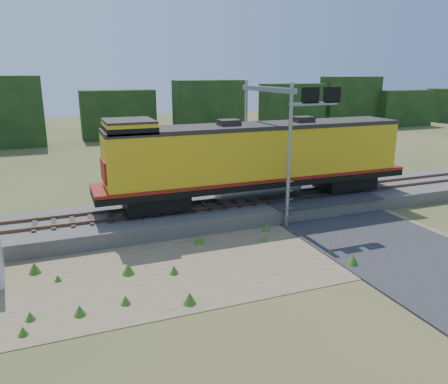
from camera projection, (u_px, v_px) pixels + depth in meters
name	position (u px, v px, depth m)	size (l,w,h in m)	color
ground	(248.00, 260.00, 19.74)	(140.00, 140.00, 0.00)	#475123
ballast	(205.00, 213.00, 25.02)	(70.00, 5.00, 0.80)	slate
rails	(205.00, 205.00, 24.89)	(70.00, 1.54, 0.16)	brown
dirt_shoulder	(203.00, 262.00, 19.48)	(26.00, 8.00, 0.03)	#8C7754
road	(364.00, 232.00, 22.83)	(7.00, 66.00, 0.86)	#38383A
tree_line_north	(120.00, 115.00, 53.03)	(130.00, 3.00, 6.50)	#143312
weed_clumps	(172.00, 271.00, 18.60)	(15.00, 6.20, 0.56)	#3C6C1E
locomotive	(255.00, 158.00, 25.30)	(18.96, 2.89, 4.89)	black
signal_gantry	(278.00, 117.00, 24.43)	(3.05, 6.20, 7.69)	gray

